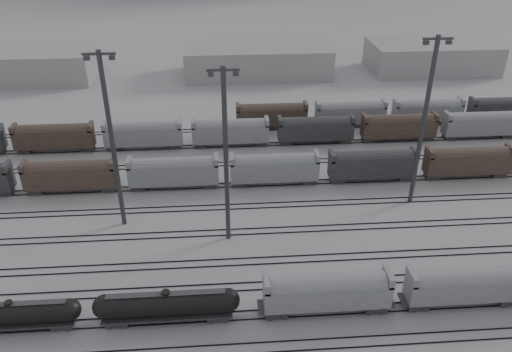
{
  "coord_description": "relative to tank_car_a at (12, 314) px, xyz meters",
  "views": [
    {
      "loc": [
        -0.72,
        -42.49,
        42.65
      ],
      "look_at": [
        4.55,
        27.75,
        4.0
      ],
      "focal_mm": 35.0,
      "sensor_mm": 36.0,
      "label": 1
    }
  ],
  "objects": [
    {
      "name": "bg_string_mid",
      "position": [
        42.96,
        47.0,
        0.6
      ],
      "size": [
        151.0,
        3.0,
        5.6
      ],
      "color": "black",
      "rests_on": "ground"
    },
    {
      "name": "warehouse_mid",
      "position": [
        34.96,
        94.0,
        1.8
      ],
      "size": [
        40.0,
        18.0,
        8.0
      ],
      "primitive_type": "cube",
      "color": "gray",
      "rests_on": "ground"
    },
    {
      "name": "hopper_car_a",
      "position": [
        35.77,
        0.0,
        1.08
      ],
      "size": [
        14.85,
        2.95,
        5.31
      ],
      "color": "black",
      "rests_on": "ground"
    },
    {
      "name": "light_mast_b",
      "position": [
        9.05,
        20.62,
        11.8
      ],
      "size": [
        4.22,
        0.68,
        26.39
      ],
      "color": "#373739",
      "rests_on": "ground"
    },
    {
      "name": "ground",
      "position": [
        24.96,
        -1.0,
        -2.2
      ],
      "size": [
        900.0,
        900.0,
        0.0
      ],
      "primitive_type": "plane",
      "color": "#A7A7AB",
      "rests_on": "ground"
    },
    {
      "name": "bg_string_near",
      "position": [
        32.96,
        31.0,
        0.6
      ],
      "size": [
        151.0,
        3.0,
        5.6
      ],
      "color": "gray",
      "rests_on": "ground"
    },
    {
      "name": "light_mast_c",
      "position": [
        24.68,
        15.75,
        11.28
      ],
      "size": [
        4.06,
        0.65,
        25.4
      ],
      "color": "#373739",
      "rests_on": "ground"
    },
    {
      "name": "hopper_car_b",
      "position": [
        52.44,
        0.0,
        0.94
      ],
      "size": [
        14.19,
        2.82,
        5.07
      ],
      "color": "black",
      "rests_on": "ground"
    },
    {
      "name": "warehouse_right",
      "position": [
        84.96,
        94.0,
        1.8
      ],
      "size": [
        35.0,
        18.0,
        8.0
      ],
      "primitive_type": "cube",
      "color": "gray",
      "rests_on": "ground"
    },
    {
      "name": "tracks",
      "position": [
        24.96,
        16.5,
        -2.12
      ],
      "size": [
        220.0,
        71.5,
        0.16
      ],
      "color": "black",
      "rests_on": "ground"
    },
    {
      "name": "tank_car_b",
      "position": [
        17.29,
        0.0,
        0.19
      ],
      "size": [
        16.72,
        2.79,
        4.13
      ],
      "color": "black",
      "rests_on": "ground"
    },
    {
      "name": "warehouse_left",
      "position": [
        -35.04,
        94.0,
        1.8
      ],
      "size": [
        50.0,
        18.0,
        8.0
      ],
      "primitive_type": "cube",
      "color": "gray",
      "rests_on": "ground"
    },
    {
      "name": "tank_car_a",
      "position": [
        0.0,
        0.0,
        0.0
      ],
      "size": [
        15.37,
        2.56,
        3.8
      ],
      "color": "black",
      "rests_on": "ground"
    },
    {
      "name": "bg_string_far",
      "position": [
        60.46,
        55.0,
        0.6
      ],
      "size": [
        66.0,
        3.0,
        5.6
      ],
      "color": "#503B32",
      "rests_on": "ground"
    },
    {
      "name": "light_mast_d",
      "position": [
        54.37,
        23.54,
        12.03
      ],
      "size": [
        4.29,
        0.69,
        26.82
      ],
      "color": "#373739",
      "rests_on": "ground"
    }
  ]
}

